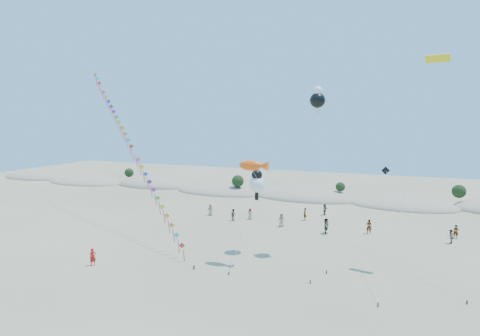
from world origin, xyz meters
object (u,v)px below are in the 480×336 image
object	(u,v)px
fish_kite	(254,166)
parafoil_kite	(437,64)
flyer_foreground	(93,257)
kite_train	(129,142)

from	to	relation	value
fish_kite	parafoil_kite	bearing A→B (deg)	18.16
parafoil_kite	flyer_foreground	world-z (taller)	parafoil_kite
fish_kite	kite_train	bearing A→B (deg)	160.88
flyer_foreground	kite_train	bearing A→B (deg)	50.05
kite_train	fish_kite	size ratio (longest dim) A/B	2.88
kite_train	flyer_foreground	bearing A→B (deg)	-67.43
fish_kite	flyer_foreground	bearing A→B (deg)	-154.26
parafoil_kite	flyer_foreground	distance (m)	36.04
kite_train	parafoil_kite	size ratio (longest dim) A/B	1.46
flyer_foreground	fish_kite	bearing A→B (deg)	-36.78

